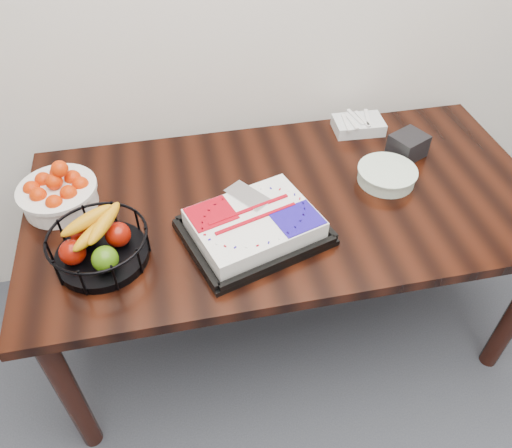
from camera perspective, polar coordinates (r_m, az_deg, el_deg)
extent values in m
cube|color=black|center=(1.77, 3.62, 2.60)|extent=(1.80, 0.90, 0.04)
cylinder|color=black|center=(1.84, -20.56, -17.62)|extent=(0.07, 0.07, 0.71)
cylinder|color=black|center=(2.30, -19.52, -1.30)|extent=(0.07, 0.07, 0.71)
cylinder|color=black|center=(2.55, 19.26, 4.05)|extent=(0.07, 0.07, 0.71)
cube|color=black|center=(1.61, -0.22, -1.08)|extent=(0.51, 0.45, 0.02)
cube|color=white|center=(1.58, -0.22, 0.00)|extent=(0.44, 0.38, 0.07)
cube|color=#9F0311|center=(1.59, -4.74, 2.17)|extent=(0.17, 0.16, 0.00)
cube|color=#1A0C8B|center=(1.52, 4.50, -0.38)|extent=(0.17, 0.16, 0.00)
cube|color=silver|center=(1.62, 0.09, 3.30)|extent=(0.15, 0.17, 0.00)
cylinder|color=white|center=(1.82, -21.54, 2.93)|extent=(0.25, 0.25, 0.08)
cylinder|color=white|center=(1.80, -21.82, 3.75)|extent=(0.26, 0.26, 0.01)
cylinder|color=black|center=(1.60, -17.13, -3.46)|extent=(0.28, 0.28, 0.03)
torus|color=black|center=(1.55, -17.78, -1.33)|extent=(0.30, 0.30, 0.01)
cylinder|color=white|center=(1.86, 14.68, 5.35)|extent=(0.20, 0.20, 0.05)
cylinder|color=white|center=(1.85, 14.83, 5.98)|extent=(0.21, 0.21, 0.01)
cube|color=silver|center=(2.11, 11.60, 11.01)|extent=(0.20, 0.14, 0.05)
cube|color=black|center=(2.00, 16.96, 8.56)|extent=(0.16, 0.15, 0.09)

